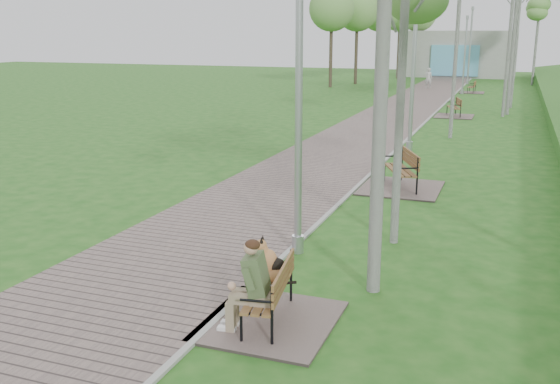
% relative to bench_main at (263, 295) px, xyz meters
% --- Properties ---
extents(ground, '(120.00, 120.00, 0.00)m').
position_rel_bench_main_xyz_m(ground, '(-0.62, 0.75, -0.42)').
color(ground, '#1C5516').
rests_on(ground, ground).
extents(walkway, '(3.50, 67.00, 0.04)m').
position_rel_bench_main_xyz_m(walkway, '(-2.37, 22.25, -0.40)').
color(walkway, '#685854').
rests_on(walkway, ground).
extents(kerb, '(0.10, 67.00, 0.05)m').
position_rel_bench_main_xyz_m(kerb, '(-0.62, 22.25, -0.40)').
color(kerb, '#999993').
rests_on(kerb, ground).
extents(building_north, '(10.00, 5.20, 4.00)m').
position_rel_bench_main_xyz_m(building_north, '(-2.12, 51.72, 1.57)').
color(building_north, '#9E9E99').
rests_on(building_north, ground).
extents(bench_main, '(1.73, 1.92, 1.51)m').
position_rel_bench_main_xyz_m(bench_main, '(0.00, 0.00, 0.00)').
color(bench_main, '#685854').
rests_on(bench_main, ground).
extents(bench_second, '(1.97, 2.19, 1.21)m').
position_rel_bench_main_xyz_m(bench_second, '(0.42, 8.29, -0.19)').
color(bench_second, '#685854').
rests_on(bench_second, ground).
extents(bench_third, '(1.74, 1.94, 1.07)m').
position_rel_bench_main_xyz_m(bench_third, '(0.34, 23.23, -0.22)').
color(bench_third, '#685854').
rests_on(bench_third, ground).
extents(bench_far, '(1.55, 1.72, 0.95)m').
position_rel_bench_main_xyz_m(bench_far, '(0.29, 35.90, -0.25)').
color(bench_far, '#685854').
rests_on(bench_far, ground).
extents(lamp_post_near, '(0.22, 0.22, 5.62)m').
position_rel_bench_main_xyz_m(lamp_post_near, '(-0.48, 2.85, 2.20)').
color(lamp_post_near, '#A2A4AA').
rests_on(lamp_post_near, ground).
extents(lamp_post_second, '(0.22, 0.22, 5.69)m').
position_rel_bench_main_xyz_m(lamp_post_second, '(-0.19, 13.62, 2.24)').
color(lamp_post_second, '#A2A4AA').
rests_on(lamp_post_second, ground).
extents(lamp_post_third, '(0.19, 0.19, 4.90)m').
position_rel_bench_main_xyz_m(lamp_post_third, '(-0.22, 34.81, 1.87)').
color(lamp_post_third, '#A2A4AA').
rests_on(lamp_post_third, ground).
extents(lamp_post_far, '(0.22, 0.22, 5.74)m').
position_rel_bench_main_xyz_m(lamp_post_far, '(-0.52, 43.22, 2.26)').
color(lamp_post_far, '#A2A4AA').
rests_on(lamp_post_far, ground).
extents(pedestrian_near, '(0.58, 0.44, 1.44)m').
position_rel_bench_main_xyz_m(pedestrian_near, '(-2.86, 38.35, 0.30)').
color(pedestrian_near, beige).
rests_on(pedestrian_near, ground).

